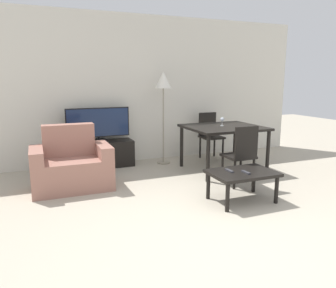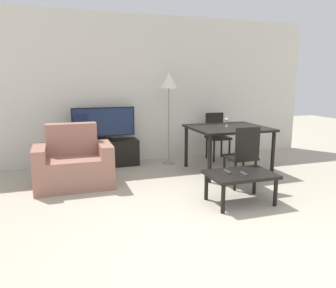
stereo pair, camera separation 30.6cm
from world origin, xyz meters
name	(u,v)px [view 1 (the left image)]	position (x,y,z in m)	size (l,w,h in m)	color
ground_plane	(238,245)	(0.00, 0.00, 0.00)	(18.00, 18.00, 0.00)	#B2A893
wall_back	(131,90)	(0.00, 3.58, 1.35)	(7.11, 0.06, 2.70)	silver
armchair	(71,166)	(-1.26, 2.31, 0.32)	(1.09, 0.69, 0.90)	#9E6B5B
tv_stand	(99,154)	(-0.68, 3.31, 0.23)	(1.19, 0.40, 0.46)	black
tv	(98,125)	(-0.68, 3.31, 0.77)	(1.09, 0.32, 0.59)	black
coffee_table	(242,175)	(0.70, 0.96, 0.34)	(0.83, 0.57, 0.39)	black
dining_table	(224,131)	(1.25, 2.32, 0.68)	(1.24, 1.08, 0.76)	black
dining_chair_near	(242,153)	(1.03, 1.47, 0.50)	(0.40, 0.40, 0.90)	black
dining_chair_far	(210,133)	(1.47, 3.17, 0.50)	(0.40, 0.40, 0.90)	black
floor_lamp	(163,85)	(0.48, 3.14, 1.43)	(0.30, 0.30, 1.68)	gray
remote_primary	(229,171)	(0.55, 1.03, 0.40)	(0.04, 0.15, 0.02)	#38383D
remote_secondary	(246,172)	(0.70, 0.88, 0.40)	(0.04, 0.15, 0.02)	#38383D
wine_glass_left	(222,120)	(1.24, 2.37, 0.86)	(0.07, 0.07, 0.15)	silver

